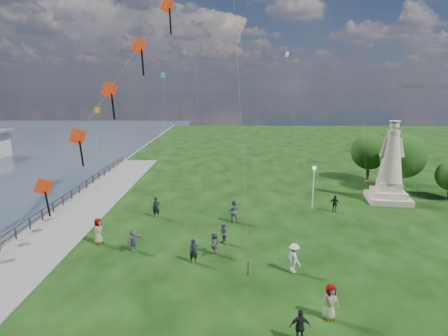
{
  "coord_description": "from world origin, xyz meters",
  "views": [
    {
      "loc": [
        -0.69,
        -17.56,
        11.1
      ],
      "look_at": [
        -1.0,
        8.0,
        5.5
      ],
      "focal_mm": 30.0,
      "sensor_mm": 36.0,
      "label": 1
    }
  ],
  "objects_px": {
    "person_5": "(133,240)",
    "person_11": "(215,243)",
    "person_9": "(335,204)",
    "person_7": "(233,211)",
    "person_0": "(194,251)",
    "person_3": "(300,327)",
    "person_2": "(294,258)",
    "person_6": "(156,207)",
    "lamppost": "(314,178)",
    "statue": "(390,171)",
    "person_4": "(330,302)",
    "person_10": "(98,231)",
    "person_1": "(223,234)"
  },
  "relations": [
    {
      "from": "person_2",
      "to": "person_9",
      "type": "relative_size",
      "value": 1.18
    },
    {
      "from": "person_3",
      "to": "person_6",
      "type": "xyz_separation_m",
      "value": [
        -9.39,
        16.08,
        0.12
      ]
    },
    {
      "from": "person_5",
      "to": "person_11",
      "type": "relative_size",
      "value": 0.96
    },
    {
      "from": "statue",
      "to": "lamppost",
      "type": "relative_size",
      "value": 1.95
    },
    {
      "from": "person_7",
      "to": "person_11",
      "type": "xyz_separation_m",
      "value": [
        -1.33,
        -6.3,
        -0.12
      ]
    },
    {
      "from": "person_1",
      "to": "person_6",
      "type": "relative_size",
      "value": 0.87
    },
    {
      "from": "lamppost",
      "to": "person_5",
      "type": "xyz_separation_m",
      "value": [
        -14.28,
        -9.14,
        -2.14
      ]
    },
    {
      "from": "person_9",
      "to": "person_11",
      "type": "height_order",
      "value": "person_11"
    },
    {
      "from": "person_1",
      "to": "person_9",
      "type": "xyz_separation_m",
      "value": [
        9.92,
        7.14,
        -0.01
      ]
    },
    {
      "from": "person_0",
      "to": "person_2",
      "type": "relative_size",
      "value": 0.86
    },
    {
      "from": "person_9",
      "to": "person_1",
      "type": "bearing_deg",
      "value": -132.07
    },
    {
      "from": "person_1",
      "to": "person_4",
      "type": "bearing_deg",
      "value": 1.11
    },
    {
      "from": "person_9",
      "to": "person_7",
      "type": "bearing_deg",
      "value": -152.16
    },
    {
      "from": "person_0",
      "to": "person_11",
      "type": "distance_m",
      "value": 1.76
    },
    {
      "from": "person_1",
      "to": "person_5",
      "type": "xyz_separation_m",
      "value": [
        -6.15,
        -1.15,
        -0.0
      ]
    },
    {
      "from": "person_0",
      "to": "person_1",
      "type": "xyz_separation_m",
      "value": [
        1.85,
        2.91,
        -0.01
      ]
    },
    {
      "from": "person_4",
      "to": "statue",
      "type": "bearing_deg",
      "value": 45.05
    },
    {
      "from": "person_3",
      "to": "person_5",
      "type": "xyz_separation_m",
      "value": [
        -9.69,
        9.37,
        -0.01
      ]
    },
    {
      "from": "person_3",
      "to": "person_6",
      "type": "distance_m",
      "value": 18.63
    },
    {
      "from": "person_6",
      "to": "person_11",
      "type": "xyz_separation_m",
      "value": [
        5.31,
        -7.28,
        -0.09
      ]
    },
    {
      "from": "statue",
      "to": "lamppost",
      "type": "bearing_deg",
      "value": -153.13
    },
    {
      "from": "lamppost",
      "to": "person_6",
      "type": "distance_m",
      "value": 14.33
    },
    {
      "from": "statue",
      "to": "person_7",
      "type": "height_order",
      "value": "statue"
    },
    {
      "from": "person_4",
      "to": "person_11",
      "type": "xyz_separation_m",
      "value": [
        -5.84,
        7.06,
        -0.1
      ]
    },
    {
      "from": "person_4",
      "to": "person_10",
      "type": "distance_m",
      "value": 16.75
    },
    {
      "from": "person_4",
      "to": "person_7",
      "type": "distance_m",
      "value": 14.11
    },
    {
      "from": "person_2",
      "to": "person_4",
      "type": "xyz_separation_m",
      "value": [
        0.94,
        -4.71,
        -0.01
      ]
    },
    {
      "from": "person_6",
      "to": "person_9",
      "type": "relative_size",
      "value": 1.17
    },
    {
      "from": "person_2",
      "to": "person_0",
      "type": "bearing_deg",
      "value": 53.2
    },
    {
      "from": "lamppost",
      "to": "person_0",
      "type": "relative_size",
      "value": 2.56
    },
    {
      "from": "statue",
      "to": "person_2",
      "type": "bearing_deg",
      "value": -119.81
    },
    {
      "from": "person_9",
      "to": "person_10",
      "type": "bearing_deg",
      "value": -147.12
    },
    {
      "from": "lamppost",
      "to": "statue",
      "type": "bearing_deg",
      "value": 17.86
    },
    {
      "from": "person_3",
      "to": "person_7",
      "type": "xyz_separation_m",
      "value": [
        -2.76,
        15.11,
        0.15
      ]
    },
    {
      "from": "person_1",
      "to": "person_5",
      "type": "relative_size",
      "value": 1.0
    },
    {
      "from": "person_4",
      "to": "person_5",
      "type": "height_order",
      "value": "person_4"
    },
    {
      "from": "person_9",
      "to": "statue",
      "type": "bearing_deg",
      "value": 41.04
    },
    {
      "from": "person_4",
      "to": "person_5",
      "type": "xyz_separation_m",
      "value": [
        -11.44,
        7.63,
        -0.13
      ]
    },
    {
      "from": "person_1",
      "to": "person_3",
      "type": "relative_size",
      "value": 0.99
    },
    {
      "from": "person_4",
      "to": "person_10",
      "type": "xyz_separation_m",
      "value": [
        -14.26,
        8.79,
        0.03
      ]
    },
    {
      "from": "person_0",
      "to": "person_3",
      "type": "xyz_separation_m",
      "value": [
        5.39,
        -7.62,
        -0.0
      ]
    },
    {
      "from": "person_2",
      "to": "person_7",
      "type": "bearing_deg",
      "value": -3.74
    },
    {
      "from": "person_2",
      "to": "person_6",
      "type": "distance_m",
      "value": 14.04
    },
    {
      "from": "person_7",
      "to": "person_10",
      "type": "height_order",
      "value": "person_10"
    },
    {
      "from": "lamppost",
      "to": "person_0",
      "type": "xyz_separation_m",
      "value": [
        -9.97,
        -10.89,
        -2.13
      ]
    },
    {
      "from": "person_1",
      "to": "person_2",
      "type": "height_order",
      "value": "person_2"
    },
    {
      "from": "person_1",
      "to": "person_0",
      "type": "bearing_deg",
      "value": -62.42
    },
    {
      "from": "person_6",
      "to": "person_11",
      "type": "height_order",
      "value": "person_6"
    },
    {
      "from": "person_1",
      "to": "person_5",
      "type": "bearing_deg",
      "value": -109.36
    },
    {
      "from": "statue",
      "to": "person_2",
      "type": "xyz_separation_m",
      "value": [
        -11.77,
        -14.64,
        -2.07
      ]
    }
  ]
}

